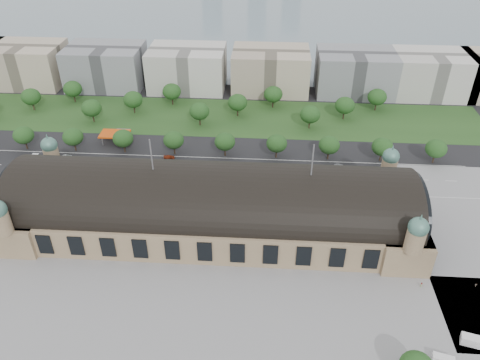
# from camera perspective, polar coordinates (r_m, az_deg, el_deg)

# --- Properties ---
(ground) EXTENTS (900.00, 900.00, 0.00)m
(ground) POSITION_cam_1_polar(r_m,az_deg,el_deg) (178.01, -3.40, -5.83)
(ground) COLOR black
(ground) RESTS_ON ground
(station) EXTENTS (150.00, 48.40, 44.30)m
(station) POSITION_cam_1_polar(r_m,az_deg,el_deg) (171.59, -3.51, -3.20)
(station) COLOR #9A805F
(station) RESTS_ON ground
(plaza_south) EXTENTS (190.00, 48.00, 0.12)m
(plaza_south) POSITION_cam_1_polar(r_m,az_deg,el_deg) (146.43, -1.39, -17.12)
(plaza_south) COLOR gray
(plaza_south) RESTS_ON ground
(road_slab) EXTENTS (260.00, 26.00, 0.10)m
(road_slab) POSITION_cam_1_polar(r_m,az_deg,el_deg) (211.13, -7.61, 1.07)
(road_slab) COLOR black
(road_slab) RESTS_ON ground
(grass_belt) EXTENTS (300.00, 45.00, 0.10)m
(grass_belt) POSITION_cam_1_polar(r_m,az_deg,el_deg) (257.45, -4.35, 7.71)
(grass_belt) COLOR #24471C
(grass_belt) RESTS_ON ground
(petrol_station) EXTENTS (14.00, 13.00, 5.05)m
(petrol_station) POSITION_cam_1_polar(r_m,az_deg,el_deg) (240.68, -14.50, 5.46)
(petrol_station) COLOR #D1470C
(petrol_station) RESTS_ON ground
(lake) EXTENTS (700.00, 320.00, 0.08)m
(lake) POSITION_cam_1_polar(r_m,az_deg,el_deg) (448.38, 1.22, 19.39)
(lake) COLOR slate
(lake) RESTS_ON ground
(office_1) EXTENTS (45.00, 32.00, 24.00)m
(office_1) POSITION_cam_1_polar(r_m,az_deg,el_deg) (323.53, -24.62, 12.70)
(office_1) COLOR #BAAB92
(office_1) RESTS_ON ground
(office_2) EXTENTS (45.00, 32.00, 24.00)m
(office_2) POSITION_cam_1_polar(r_m,az_deg,el_deg) (303.70, -16.02, 13.19)
(office_2) COLOR gray
(office_2) RESTS_ON ground
(office_3) EXTENTS (45.00, 32.00, 24.00)m
(office_3) POSITION_cam_1_polar(r_m,az_deg,el_deg) (291.19, -6.43, 13.39)
(office_3) COLOR beige
(office_3) RESTS_ON ground
(office_4) EXTENTS (45.00, 32.00, 24.00)m
(office_4) POSITION_cam_1_polar(r_m,az_deg,el_deg) (286.97, 3.73, 13.21)
(office_4) COLOR #BAAB92
(office_4) RESTS_ON ground
(office_5) EXTENTS (45.00, 32.00, 24.00)m
(office_5) POSITION_cam_1_polar(r_m,az_deg,el_deg) (291.40, 13.85, 12.64)
(office_5) COLOR gray
(office_5) RESTS_ON ground
(office_6) EXTENTS (45.00, 32.00, 24.00)m
(office_6) POSITION_cam_1_polar(r_m,az_deg,el_deg) (302.48, 22.43, 11.85)
(office_6) COLOR beige
(office_6) RESTS_ON ground
(tree_row_1) EXTENTS (9.60, 9.60, 11.52)m
(tree_row_1) POSITION_cam_1_polar(r_m,az_deg,el_deg) (245.19, -24.89, 4.98)
(tree_row_1) COLOR #2D2116
(tree_row_1) RESTS_ON ground
(tree_row_2) EXTENTS (9.60, 9.60, 11.52)m
(tree_row_2) POSITION_cam_1_polar(r_m,az_deg,el_deg) (234.85, -19.70, 4.98)
(tree_row_2) COLOR #2D2116
(tree_row_2) RESTS_ON ground
(tree_row_3) EXTENTS (9.60, 9.60, 11.52)m
(tree_row_3) POSITION_cam_1_polar(r_m,az_deg,el_deg) (226.60, -14.08, 4.94)
(tree_row_3) COLOR #2D2116
(tree_row_3) RESTS_ON ground
(tree_row_4) EXTENTS (9.60, 9.60, 11.52)m
(tree_row_4) POSITION_cam_1_polar(r_m,az_deg,el_deg) (220.65, -8.10, 4.84)
(tree_row_4) COLOR #2D2116
(tree_row_4) RESTS_ON ground
(tree_row_5) EXTENTS (9.60, 9.60, 11.52)m
(tree_row_5) POSITION_cam_1_polar(r_m,az_deg,el_deg) (217.21, -1.86, 4.68)
(tree_row_5) COLOR #2D2116
(tree_row_5) RESTS_ON ground
(tree_row_6) EXTENTS (9.60, 9.60, 11.52)m
(tree_row_6) POSITION_cam_1_polar(r_m,az_deg,el_deg) (216.39, 4.50, 4.47)
(tree_row_6) COLOR #2D2116
(tree_row_6) RESTS_ON ground
(tree_row_7) EXTENTS (9.60, 9.60, 11.52)m
(tree_row_7) POSITION_cam_1_polar(r_m,az_deg,el_deg) (218.23, 10.82, 4.20)
(tree_row_7) COLOR #2D2116
(tree_row_7) RESTS_ON ground
(tree_row_8) EXTENTS (9.60, 9.60, 11.52)m
(tree_row_8) POSITION_cam_1_polar(r_m,az_deg,el_deg) (222.65, 16.97, 3.89)
(tree_row_8) COLOR #2D2116
(tree_row_8) RESTS_ON ground
(tree_row_9) EXTENTS (9.60, 9.60, 11.52)m
(tree_row_9) POSITION_cam_1_polar(r_m,az_deg,el_deg) (229.51, 22.80, 3.55)
(tree_row_9) COLOR #2D2116
(tree_row_9) RESTS_ON ground
(tree_belt_1) EXTENTS (10.40, 10.40, 12.48)m
(tree_belt_1) POSITION_cam_1_polar(r_m,az_deg,el_deg) (285.03, -24.14, 9.26)
(tree_belt_1) COLOR #2D2116
(tree_belt_1) RESTS_ON ground
(tree_belt_2) EXTENTS (10.40, 10.40, 12.48)m
(tree_belt_2) POSITION_cam_1_polar(r_m,az_deg,el_deg) (286.91, -19.74, 10.42)
(tree_belt_2) COLOR #2D2116
(tree_belt_2) RESTS_ON ground
(tree_belt_3) EXTENTS (10.40, 10.40, 12.48)m
(tree_belt_3) POSITION_cam_1_polar(r_m,az_deg,el_deg) (259.61, -17.66, 8.36)
(tree_belt_3) COLOR #2D2116
(tree_belt_3) RESTS_ON ground
(tree_belt_4) EXTENTS (10.40, 10.40, 12.48)m
(tree_belt_4) POSITION_cam_1_polar(r_m,az_deg,el_deg) (263.87, -12.91, 9.55)
(tree_belt_4) COLOR #2D2116
(tree_belt_4) RESTS_ON ground
(tree_belt_5) EXTENTS (10.40, 10.40, 12.48)m
(tree_belt_5) POSITION_cam_1_polar(r_m,az_deg,el_deg) (269.94, -8.32, 10.63)
(tree_belt_5) COLOR #2D2116
(tree_belt_5) RESTS_ON ground
(tree_belt_6) EXTENTS (10.40, 10.40, 12.48)m
(tree_belt_6) POSITION_cam_1_polar(r_m,az_deg,el_deg) (245.18, -4.97, 8.36)
(tree_belt_6) COLOR #2D2116
(tree_belt_6) RESTS_ON ground
(tree_belt_7) EXTENTS (10.40, 10.40, 12.48)m
(tree_belt_7) POSITION_cam_1_polar(r_m,az_deg,el_deg) (253.99, -0.29, 9.44)
(tree_belt_7) COLOR #2D2116
(tree_belt_7) RESTS_ON ground
(tree_belt_8) EXTENTS (10.40, 10.40, 12.48)m
(tree_belt_8) POSITION_cam_1_polar(r_m,az_deg,el_deg) (264.42, 4.07, 10.39)
(tree_belt_8) COLOR #2D2116
(tree_belt_8) RESTS_ON ground
(tree_belt_9) EXTENTS (10.40, 10.40, 12.48)m
(tree_belt_9) POSITION_cam_1_polar(r_m,az_deg,el_deg) (243.57, 8.55, 7.92)
(tree_belt_9) COLOR #2D2116
(tree_belt_9) RESTS_ON ground
(tree_belt_10) EXTENTS (10.40, 10.40, 12.48)m
(tree_belt_10) POSITION_cam_1_polar(r_m,az_deg,el_deg) (256.69, 12.66, 8.87)
(tree_belt_10) COLOR #2D2116
(tree_belt_10) RESTS_ON ground
(tree_belt_11) EXTENTS (10.40, 10.40, 12.48)m
(tree_belt_11) POSITION_cam_1_polar(r_m,az_deg,el_deg) (271.04, 16.38, 9.69)
(tree_belt_11) COLOR #2D2116
(tree_belt_11) RESTS_ON ground
(traffic_car_1) EXTENTS (4.39, 1.70, 1.42)m
(traffic_car_1) POSITION_cam_1_polar(r_m,az_deg,el_deg) (233.40, -20.34, 2.73)
(traffic_car_1) COLOR gray
(traffic_car_1) RESTS_ON ground
(traffic_car_2) EXTENTS (4.74, 2.47, 1.27)m
(traffic_car_2) POSITION_cam_1_polar(r_m,az_deg,el_deg) (226.83, -21.14, 1.57)
(traffic_car_2) COLOR black
(traffic_car_2) RESTS_ON ground
(traffic_car_3) EXTENTS (5.20, 2.49, 1.46)m
(traffic_car_3) POSITION_cam_1_polar(r_m,az_deg,el_deg) (220.83, -8.62, 2.81)
(traffic_car_3) COLOR maroon
(traffic_car_3) RESTS_ON ground
(traffic_car_4) EXTENTS (4.88, 2.34, 1.61)m
(traffic_car_4) POSITION_cam_1_polar(r_m,az_deg,el_deg) (206.52, -3.50, 0.77)
(traffic_car_4) COLOR navy
(traffic_car_4) RESTS_ON ground
(traffic_car_5) EXTENTS (4.35, 1.60, 1.42)m
(traffic_car_5) POSITION_cam_1_polar(r_m,az_deg,el_deg) (216.58, 11.95, 1.73)
(traffic_car_5) COLOR #53545A
(traffic_car_5) RESTS_ON ground
(parked_car_0) EXTENTS (4.50, 2.97, 1.40)m
(parked_car_0) POSITION_cam_1_polar(r_m,az_deg,el_deg) (220.03, -23.77, -0.15)
(parked_car_0) COLOR black
(parked_car_0) RESTS_ON ground
(parked_car_1) EXTENTS (5.06, 4.63, 1.31)m
(parked_car_1) POSITION_cam_1_polar(r_m,az_deg,el_deg) (213.05, -21.15, -0.66)
(parked_car_1) COLOR maroon
(parked_car_1) RESTS_ON ground
(parked_car_2) EXTENTS (4.77, 3.68, 1.29)m
(parked_car_2) POSITION_cam_1_polar(r_m,az_deg,el_deg) (213.88, -20.77, -0.42)
(parked_car_2) COLOR #171E42
(parked_car_2) RESTS_ON ground
(parked_car_3) EXTENTS (3.98, 3.64, 1.32)m
(parked_car_3) POSITION_cam_1_polar(r_m,az_deg,el_deg) (202.12, -14.16, -1.22)
(parked_car_3) COLOR slate
(parked_car_3) RESTS_ON ground
(parked_car_4) EXTENTS (4.97, 3.28, 1.55)m
(parked_car_4) POSITION_cam_1_polar(r_m,az_deg,el_deg) (207.34, -18.38, -1.00)
(parked_car_4) COLOR #B9BABC
(parked_car_4) RESTS_ON ground
(parked_car_5) EXTENTS (5.58, 3.97, 1.41)m
(parked_car_5) POSITION_cam_1_polar(r_m,az_deg,el_deg) (207.78, -16.06, -0.47)
(parked_car_5) COLOR gray
(parked_car_5) RESTS_ON ground
(parked_car_6) EXTENTS (5.46, 5.07, 1.54)m
(parked_car_6) POSITION_cam_1_polar(r_m,az_deg,el_deg) (198.97, -7.77, -0.97)
(parked_car_6) COLOR black
(parked_car_6) RESTS_ON ground
(bus_west) EXTENTS (13.53, 3.33, 3.76)m
(bus_west) POSITION_cam_1_polar(r_m,az_deg,el_deg) (204.35, -7.29, 0.49)
(bus_west) COLOR #B01C32
(bus_west) RESTS_ON ground
(bus_mid) EXTENTS (10.64, 2.51, 2.96)m
(bus_mid) POSITION_cam_1_polar(r_m,az_deg,el_deg) (202.28, -1.53, 0.27)
(bus_mid) COLOR silver
(bus_mid) RESTS_ON ground
(bus_east) EXTENTS (12.81, 3.61, 3.53)m
(bus_east) POSITION_cam_1_polar(r_m,az_deg,el_deg) (197.34, 2.31, -0.62)
(bus_east) COLOR silver
(bus_east) RESTS_ON ground
(van_east) EXTENTS (7.29, 4.41, 2.95)m
(van_east) POSITION_cam_1_polar(r_m,az_deg,el_deg) (155.69, 26.43, -17.16)
(van_east) COLOR silver
(van_east) RESTS_ON ground
(van_south) EXTENTS (6.15, 3.71, 2.49)m
(van_south) POSITION_cam_1_polar(r_m,az_deg,el_deg) (148.41, 23.40, -19.46)
(van_south) COLOR white
(van_south) RESTS_ON ground
(pedestrian_0) EXTENTS (0.92, 0.60, 1.76)m
(pedestrian_0) POSITION_cam_1_polar(r_m,az_deg,el_deg) (166.24, 21.24, -11.82)
(pedestrian_0) COLOR gray
(pedestrian_0) RESTS_ON ground
(pedestrian_2) EXTENTS (0.85, 0.94, 1.68)m
(pedestrian_2) POSITION_cam_1_polar(r_m,az_deg,el_deg) (173.33, 26.82, -11.35)
(pedestrian_2) COLOR gray
(pedestrian_2) RESTS_ON ground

